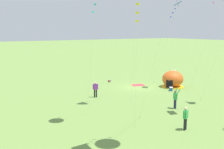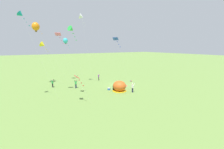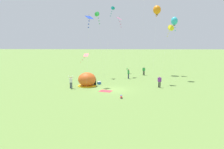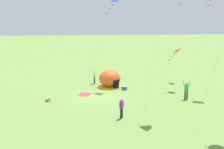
{
  "view_description": "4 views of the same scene",
  "coord_description": "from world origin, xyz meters",
  "px_view_note": "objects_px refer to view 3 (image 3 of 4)",
  "views": [
    {
      "loc": [
        20.14,
        25.8,
        7.19
      ],
      "look_at": [
        3.9,
        0.21,
        2.02
      ],
      "focal_mm": 42.0,
      "sensor_mm": 36.0,
      "label": 1
    },
    {
      "loc": [
        -28.0,
        18.66,
        8.91
      ],
      "look_at": [
        0.14,
        1.6,
        2.66
      ],
      "focal_mm": 24.0,
      "sensor_mm": 36.0,
      "label": 2
    },
    {
      "loc": [
        0.89,
        -30.16,
        6.83
      ],
      "look_at": [
        -0.05,
        0.21,
        2.13
      ],
      "focal_mm": 35.0,
      "sensor_mm": 36.0,
      "label": 3
    },
    {
      "loc": [
        26.87,
        -2.4,
        7.61
      ],
      "look_at": [
        1.8,
        1.66,
        2.66
      ],
      "focal_mm": 42.0,
      "sensor_mm": 36.0,
      "label": 4
    }
  ],
  "objects_px": {
    "cooler_box": "(99,83)",
    "person_far_back": "(144,70)",
    "kite_green": "(98,15)",
    "kite_blue": "(89,19)",
    "kite_red": "(85,56)",
    "kite_yellow": "(170,29)",
    "person_with_toddler": "(160,81)",
    "toddler_crawling": "(121,97)",
    "kite_teal": "(112,9)",
    "person_strolling": "(128,73)",
    "person_flying_kite": "(71,82)",
    "kite_pink": "(119,20)",
    "popup_tent": "(87,80)",
    "kite_cyan": "(174,21)",
    "kite_orange": "(157,10)"
  },
  "relations": [
    {
      "from": "cooler_box",
      "to": "person_far_back",
      "type": "xyz_separation_m",
      "value": [
        8.14,
        9.57,
        0.74
      ]
    },
    {
      "from": "kite_green",
      "to": "kite_blue",
      "type": "xyz_separation_m",
      "value": [
        -0.48,
        -8.38,
        -1.59
      ]
    },
    {
      "from": "kite_red",
      "to": "kite_yellow",
      "type": "distance_m",
      "value": 17.47
    },
    {
      "from": "kite_red",
      "to": "person_with_toddler",
      "type": "bearing_deg",
      "value": -38.06
    },
    {
      "from": "person_far_back",
      "to": "kite_green",
      "type": "bearing_deg",
      "value": -166.89
    },
    {
      "from": "kite_yellow",
      "to": "person_far_back",
      "type": "bearing_deg",
      "value": -172.53
    },
    {
      "from": "toddler_crawling",
      "to": "kite_red",
      "type": "distance_m",
      "value": 17.75
    },
    {
      "from": "person_far_back",
      "to": "kite_teal",
      "type": "xyz_separation_m",
      "value": [
        -6.44,
        4.73,
        12.6
      ]
    },
    {
      "from": "toddler_crawling",
      "to": "kite_red",
      "type": "bearing_deg",
      "value": 112.76
    },
    {
      "from": "person_strolling",
      "to": "person_flying_kite",
      "type": "xyz_separation_m",
      "value": [
        -8.67,
        -8.55,
        -0.0
      ]
    },
    {
      "from": "kite_pink",
      "to": "person_flying_kite",
      "type": "bearing_deg",
      "value": -120.65
    },
    {
      "from": "cooler_box",
      "to": "kite_pink",
      "type": "bearing_deg",
      "value": 69.68
    },
    {
      "from": "person_with_toddler",
      "to": "person_far_back",
      "type": "bearing_deg",
      "value": 94.78
    },
    {
      "from": "cooler_box",
      "to": "toddler_crawling",
      "type": "bearing_deg",
      "value": -67.89
    },
    {
      "from": "popup_tent",
      "to": "toddler_crawling",
      "type": "height_order",
      "value": "popup_tent"
    },
    {
      "from": "kite_teal",
      "to": "kite_cyan",
      "type": "height_order",
      "value": "kite_teal"
    },
    {
      "from": "popup_tent",
      "to": "kite_red",
      "type": "relative_size",
      "value": 0.63
    },
    {
      "from": "kite_red",
      "to": "kite_pink",
      "type": "xyz_separation_m",
      "value": [
        6.49,
        1.09,
        6.77
      ]
    },
    {
      "from": "cooler_box",
      "to": "kite_teal",
      "type": "relative_size",
      "value": 0.05
    },
    {
      "from": "person_with_toddler",
      "to": "kite_red",
      "type": "height_order",
      "value": "kite_red"
    },
    {
      "from": "person_strolling",
      "to": "person_far_back",
      "type": "bearing_deg",
      "value": 51.91
    },
    {
      "from": "person_flying_kite",
      "to": "kite_yellow",
      "type": "xyz_separation_m",
      "value": [
        16.96,
        13.38,
        8.18
      ]
    },
    {
      "from": "cooler_box",
      "to": "kite_red",
      "type": "height_order",
      "value": "kite_red"
    },
    {
      "from": "popup_tent",
      "to": "person_flying_kite",
      "type": "xyz_separation_m",
      "value": [
        -2.09,
        -1.7,
        0.0
      ]
    },
    {
      "from": "kite_orange",
      "to": "person_strolling",
      "type": "bearing_deg",
      "value": -133.3
    },
    {
      "from": "popup_tent",
      "to": "kite_pink",
      "type": "bearing_deg",
      "value": 64.11
    },
    {
      "from": "cooler_box",
      "to": "kite_teal",
      "type": "bearing_deg",
      "value": 83.21
    },
    {
      "from": "person_flying_kite",
      "to": "kite_cyan",
      "type": "height_order",
      "value": "kite_cyan"
    },
    {
      "from": "person_far_back",
      "to": "kite_green",
      "type": "height_order",
      "value": "kite_green"
    },
    {
      "from": "kite_yellow",
      "to": "kite_cyan",
      "type": "distance_m",
      "value": 5.28
    },
    {
      "from": "popup_tent",
      "to": "person_strolling",
      "type": "distance_m",
      "value": 9.49
    },
    {
      "from": "person_strolling",
      "to": "kite_teal",
      "type": "distance_m",
      "value": 15.72
    },
    {
      "from": "kite_cyan",
      "to": "person_far_back",
      "type": "bearing_deg",
      "value": 135.37
    },
    {
      "from": "popup_tent",
      "to": "toddler_crawling",
      "type": "relative_size",
      "value": 5.09
    },
    {
      "from": "kite_pink",
      "to": "kite_cyan",
      "type": "height_order",
      "value": "kite_pink"
    },
    {
      "from": "person_far_back",
      "to": "kite_blue",
      "type": "xyz_separation_m",
      "value": [
        -9.45,
        -10.47,
        9.02
      ]
    },
    {
      "from": "popup_tent",
      "to": "kite_green",
      "type": "xyz_separation_m",
      "value": [
        0.87,
        8.93,
        10.58
      ]
    },
    {
      "from": "popup_tent",
      "to": "kite_blue",
      "type": "height_order",
      "value": "kite_blue"
    },
    {
      "from": "popup_tent",
      "to": "person_strolling",
      "type": "xyz_separation_m",
      "value": [
        6.58,
        6.85,
        0.0
      ]
    },
    {
      "from": "kite_pink",
      "to": "kite_blue",
      "type": "distance_m",
      "value": 10.59
    },
    {
      "from": "kite_teal",
      "to": "person_flying_kite",
      "type": "bearing_deg",
      "value": -107.48
    },
    {
      "from": "toddler_crawling",
      "to": "kite_teal",
      "type": "xyz_separation_m",
      "value": [
        -1.72,
        22.73,
        13.39
      ]
    },
    {
      "from": "person_strolling",
      "to": "kite_teal",
      "type": "bearing_deg",
      "value": 109.63
    },
    {
      "from": "kite_teal",
      "to": "kite_blue",
      "type": "xyz_separation_m",
      "value": [
        -3.01,
        -15.2,
        -3.58
      ]
    },
    {
      "from": "popup_tent",
      "to": "kite_orange",
      "type": "bearing_deg",
      "value": 46.42
    },
    {
      "from": "person_far_back",
      "to": "person_flying_kite",
      "type": "relative_size",
      "value": 0.91
    },
    {
      "from": "toddler_crawling",
      "to": "kite_orange",
      "type": "relative_size",
      "value": 0.04
    },
    {
      "from": "person_with_toddler",
      "to": "kite_orange",
      "type": "height_order",
      "value": "kite_orange"
    },
    {
      "from": "cooler_box",
      "to": "person_with_toddler",
      "type": "xyz_separation_m",
      "value": [
        9.12,
        -2.15,
        0.74
      ]
    },
    {
      "from": "person_with_toddler",
      "to": "kite_blue",
      "type": "distance_m",
      "value": 13.85
    }
  ]
}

